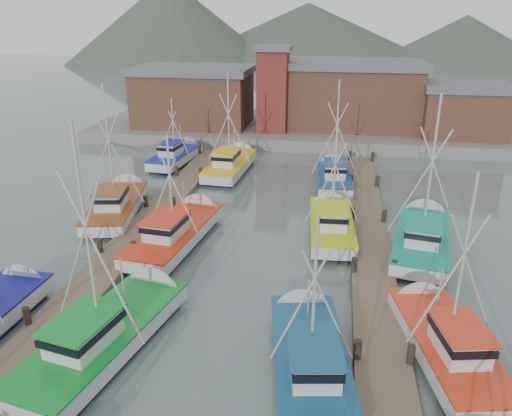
% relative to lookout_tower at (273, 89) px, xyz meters
% --- Properties ---
extents(ground, '(260.00, 260.00, 0.00)m').
position_rel_lookout_tower_xyz_m(ground, '(2.00, -33.00, -5.55)').
color(ground, '#52625E').
rests_on(ground, ground).
extents(dock_left, '(2.30, 46.00, 1.50)m').
position_rel_lookout_tower_xyz_m(dock_left, '(-5.00, -28.96, -5.34)').
color(dock_left, brown).
rests_on(dock_left, ground).
extents(dock_right, '(2.30, 46.00, 1.50)m').
position_rel_lookout_tower_xyz_m(dock_right, '(9.00, -28.96, -5.34)').
color(dock_right, brown).
rests_on(dock_right, ground).
extents(quay, '(44.00, 16.00, 1.20)m').
position_rel_lookout_tower_xyz_m(quay, '(2.00, 4.00, -4.95)').
color(quay, slate).
rests_on(quay, ground).
extents(shed_left, '(12.72, 8.48, 6.20)m').
position_rel_lookout_tower_xyz_m(shed_left, '(-9.00, 2.00, -1.21)').
color(shed_left, brown).
rests_on(shed_left, quay).
extents(shed_center, '(14.84, 9.54, 6.90)m').
position_rel_lookout_tower_xyz_m(shed_center, '(8.00, 4.00, -0.86)').
color(shed_center, brown).
rests_on(shed_center, quay).
extents(shed_right, '(8.48, 6.36, 5.20)m').
position_rel_lookout_tower_xyz_m(shed_right, '(19.00, 1.00, -1.71)').
color(shed_right, brown).
rests_on(shed_right, quay).
extents(lookout_tower, '(3.60, 3.60, 8.50)m').
position_rel_lookout_tower_xyz_m(lookout_tower, '(0.00, 0.00, 0.00)').
color(lookout_tower, maroon).
rests_on(lookout_tower, quay).
extents(distant_hills, '(175.00, 140.00, 42.00)m').
position_rel_lookout_tower_xyz_m(distant_hills, '(-10.76, 89.59, -5.55)').
color(distant_hills, '#495345').
rests_on(distant_hills, ground).
extents(boat_4, '(4.66, 9.80, 10.48)m').
position_rel_lookout_tower_xyz_m(boat_4, '(-2.01, -35.22, -4.86)').
color(boat_4, black).
rests_on(boat_4, ground).
extents(boat_5, '(4.01, 8.99, 7.49)m').
position_rel_lookout_tower_xyz_m(boat_5, '(6.15, -35.50, -4.87)').
color(boat_5, black).
rests_on(boat_5, ground).
extents(boat_7, '(4.06, 8.44, 8.57)m').
position_rel_lookout_tower_xyz_m(boat_7, '(11.39, -33.62, -4.87)').
color(boat_7, black).
rests_on(boat_7, ground).
extents(boat_8, '(3.91, 9.56, 7.50)m').
position_rel_lookout_tower_xyz_m(boat_8, '(-2.33, -25.14, -4.88)').
color(boat_8, black).
rests_on(boat_8, ground).
extents(boat_9, '(3.23, 8.37, 8.06)m').
position_rel_lookout_tower_xyz_m(boat_9, '(6.69, -22.44, -4.87)').
color(boat_9, black).
rests_on(boat_9, ground).
extents(boat_10, '(4.29, 9.28, 9.63)m').
position_rel_lookout_tower_xyz_m(boat_10, '(-7.79, -21.47, -4.86)').
color(boat_10, black).
rests_on(boat_10, ground).
extents(boat_11, '(4.47, 9.57, 9.90)m').
position_rel_lookout_tower_xyz_m(boat_11, '(12.01, -23.60, -4.87)').
color(boat_11, black).
rests_on(boat_11, ground).
extents(boat_12, '(3.69, 9.10, 9.21)m').
position_rel_lookout_tower_xyz_m(boat_12, '(-2.09, -10.91, -4.87)').
color(boat_12, black).
rests_on(boat_12, ground).
extents(boat_13, '(3.54, 8.34, 8.96)m').
position_rel_lookout_tower_xyz_m(boat_13, '(6.65, -12.90, -4.87)').
color(boat_13, black).
rests_on(boat_13, ground).
extents(boat_14, '(3.23, 8.09, 6.51)m').
position_rel_lookout_tower_xyz_m(boat_14, '(-7.51, -9.10, -4.88)').
color(boat_14, black).
rests_on(boat_14, ground).
extents(gull_near, '(1.55, 0.65, 0.24)m').
position_rel_lookout_tower_xyz_m(gull_near, '(0.94, -37.95, 3.76)').
color(gull_near, gray).
rests_on(gull_near, ground).
extents(gull_far, '(1.55, 0.63, 0.24)m').
position_rel_lookout_tower_xyz_m(gull_far, '(6.49, -31.06, 1.54)').
color(gull_far, gray).
rests_on(gull_far, ground).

